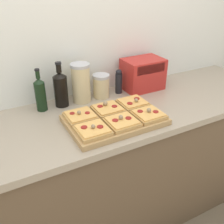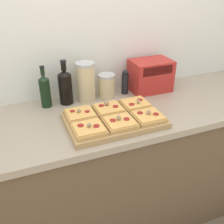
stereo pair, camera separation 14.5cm
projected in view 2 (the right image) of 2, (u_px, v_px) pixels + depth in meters
name	position (u px, v px, depth m)	size (l,w,h in m)	color
wall_back	(78.00, 41.00, 1.66)	(6.00, 0.06, 2.50)	silver
kitchen_counter	(99.00, 173.00, 1.75)	(2.63, 0.67, 0.90)	brown
cutting_board	(114.00, 120.00, 1.45)	(0.52, 0.34, 0.03)	tan
pizza_slice_back_left	(80.00, 114.00, 1.44)	(0.16, 0.15, 0.05)	tan
pizza_slice_back_center	(109.00, 109.00, 1.50)	(0.16, 0.15, 0.06)	tan
pizza_slice_back_right	(135.00, 104.00, 1.55)	(0.16, 0.15, 0.05)	tan
pizza_slice_front_left	(89.00, 129.00, 1.31)	(0.16, 0.15, 0.05)	tan
pizza_slice_front_center	(120.00, 122.00, 1.37)	(0.16, 0.15, 0.05)	tan
pizza_slice_front_right	(148.00, 117.00, 1.42)	(0.16, 0.15, 0.05)	tan
olive_oil_bottle	(45.00, 90.00, 1.58)	(0.06, 0.06, 0.26)	black
wine_bottle	(65.00, 86.00, 1.61)	(0.08, 0.08, 0.28)	black
grain_jar_tall	(85.00, 82.00, 1.65)	(0.12, 0.12, 0.25)	beige
grain_jar_short	(107.00, 85.00, 1.72)	(0.11, 0.11, 0.15)	beige
pepper_mill	(125.00, 82.00, 1.76)	(0.05, 0.05, 0.17)	black
toaster_oven	(150.00, 75.00, 1.80)	(0.30, 0.19, 0.21)	red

